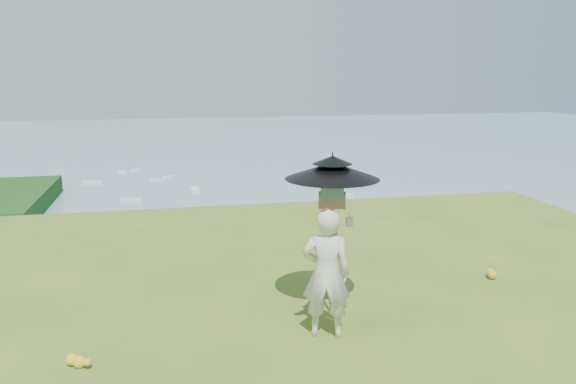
{
  "coord_description": "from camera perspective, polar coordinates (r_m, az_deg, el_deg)",
  "views": [
    {
      "loc": [
        -1.85,
        -5.88,
        3.08
      ],
      "look_at": [
        0.09,
        3.08,
        1.11
      ],
      "focal_mm": 35.0,
      "sensor_mm": 36.0,
      "label": 1
    }
  ],
  "objects": [
    {
      "name": "painter",
      "position": [
        6.63,
        3.9,
        -8.27
      ],
      "size": [
        0.65,
        0.52,
        1.56
      ],
      "primitive_type": "imported",
      "rotation": [
        0.0,
        0.0,
        2.85
      ],
      "color": "silver",
      "rests_on": "ground"
    },
    {
      "name": "bay_water",
      "position": [
        248.67,
        -11.67,
        3.3
      ],
      "size": [
        700.0,
        700.0,
        0.0
      ],
      "primitive_type": "plane",
      "color": "#7498A7",
      "rests_on": "ground"
    },
    {
      "name": "sun_umbrella",
      "position": [
        6.97,
        4.51,
        1.34
      ],
      "size": [
        1.33,
        1.33,
        0.67
      ],
      "primitive_type": null,
      "rotation": [
        0.0,
        0.0,
        -0.14
      ],
      "color": "black",
      "rests_on": "field_easel"
    },
    {
      "name": "wildflowers",
      "position": [
        7.08,
        4.26,
        -13.18
      ],
      "size": [
        10.0,
        10.5,
        0.12
      ],
      "primitive_type": null,
      "color": "gold",
      "rests_on": "ground"
    },
    {
      "name": "slope_trees",
      "position": [
        44.74,
        -8.99,
        -11.87
      ],
      "size": [
        110.0,
        50.0,
        6.0
      ],
      "primitive_type": null,
      "color": "#214715",
      "rests_on": "forest_slope"
    },
    {
      "name": "shoreline_tier",
      "position": [
        89.85,
        -10.11,
        -13.86
      ],
      "size": [
        170.0,
        28.0,
        8.0
      ],
      "primitive_type": "cube",
      "color": "slate",
      "rests_on": "bay_water"
    },
    {
      "name": "painter_cap",
      "position": [
        6.41,
        3.99,
        -2.08
      ],
      "size": [
        0.25,
        0.27,
        0.1
      ],
      "primitive_type": null,
      "rotation": [
        0.0,
        0.0,
        -0.27
      ],
      "color": "#C76D73",
      "rests_on": "painter"
    },
    {
      "name": "ground",
      "position": [
        6.89,
        4.86,
        -14.49
      ],
      "size": [
        14.0,
        14.0,
        0.0
      ],
      "primitive_type": "plane",
      "color": "#446E1F",
      "rests_on": "ground"
    },
    {
      "name": "moored_boats",
      "position": [
        171.21,
        -15.49,
        -0.71
      ],
      "size": [
        140.0,
        140.0,
        0.7
      ],
      "primitive_type": null,
      "color": "white",
      "rests_on": "bay_water"
    },
    {
      "name": "field_easel",
      "position": [
        7.17,
        4.42,
        -5.81
      ],
      "size": [
        0.84,
        0.84,
        1.76
      ],
      "primitive_type": null,
      "rotation": [
        0.0,
        0.0,
        -0.3
      ],
      "color": "#8E5B3B",
      "rests_on": "ground"
    },
    {
      "name": "harbor_town",
      "position": [
        87.22,
        -10.27,
        -10.01
      ],
      "size": [
        110.0,
        22.0,
        5.0
      ],
      "primitive_type": null,
      "color": "beige",
      "rests_on": "shoreline_tier"
    }
  ]
}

